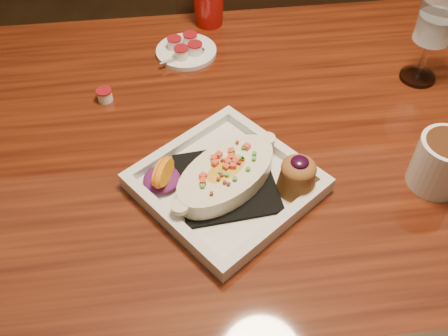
{
  "coord_description": "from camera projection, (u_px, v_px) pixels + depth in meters",
  "views": [
    {
      "loc": [
        -0.22,
        -0.69,
        1.42
      ],
      "look_at": [
        -0.15,
        -0.1,
        0.77
      ],
      "focal_mm": 40.0,
      "sensor_mm": 36.0,
      "label": 1
    }
  ],
  "objects": [
    {
      "name": "plate",
      "position": [
        233.0,
        179.0,
        0.85
      ],
      "size": [
        0.37,
        0.37,
        0.08
      ],
      "rotation": [
        0.0,
        0.0,
        0.63
      ],
      "color": "silver",
      "rests_on": "table"
    },
    {
      "name": "table",
      "position": [
        289.0,
        163.0,
        1.05
      ],
      "size": [
        1.5,
        0.9,
        0.75
      ],
      "color": "#66250E",
      "rests_on": "floor"
    },
    {
      "name": "goblet",
      "position": [
        436.0,
        25.0,
        0.98
      ],
      "size": [
        0.09,
        0.09,
        0.19
      ],
      "color": "silver",
      "rests_on": "table"
    },
    {
      "name": "floor",
      "position": [
        268.0,
        307.0,
        1.53
      ],
      "size": [
        7.0,
        7.0,
        0.0
      ],
      "primitive_type": "plane",
      "color": "black",
      "rests_on": "ground"
    },
    {
      "name": "creamer_loose",
      "position": [
        105.0,
        95.0,
        1.02
      ],
      "size": [
        0.03,
        0.03,
        0.03
      ],
      "color": "white",
      "rests_on": "table"
    },
    {
      "name": "coffee_mug",
      "position": [
        444.0,
        161.0,
        0.84
      ],
      "size": [
        0.13,
        0.09,
        0.1
      ],
      "rotation": [
        0.0,
        0.0,
        -0.03
      ],
      "color": "silver",
      "rests_on": "table"
    },
    {
      "name": "saucer",
      "position": [
        186.0,
        50.0,
        1.13
      ],
      "size": [
        0.14,
        0.14,
        0.09
      ],
      "color": "silver",
      "rests_on": "table"
    },
    {
      "name": "chair_far",
      "position": [
        242.0,
        49.0,
        1.57
      ],
      "size": [
        0.42,
        0.42,
        0.93
      ],
      "rotation": [
        0.0,
        0.0,
        3.14
      ],
      "color": "black",
      "rests_on": "floor"
    }
  ]
}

